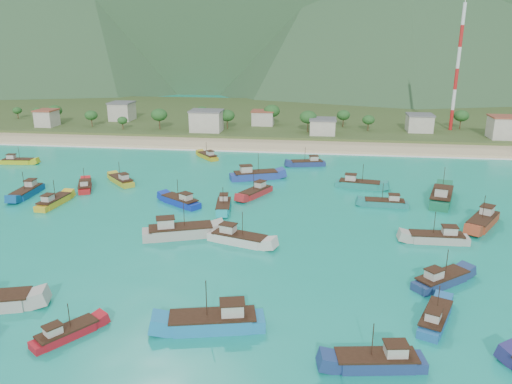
# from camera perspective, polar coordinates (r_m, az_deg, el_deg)

# --- Properties ---
(ground) EXTENTS (600.00, 600.00, 0.00)m
(ground) POSITION_cam_1_polar(r_m,az_deg,el_deg) (91.59, -2.88, -5.10)
(ground) COLOR #0D937C
(ground) RESTS_ON ground
(beach) EXTENTS (400.00, 18.00, 1.20)m
(beach) POSITION_cam_1_polar(r_m,az_deg,el_deg) (166.63, 1.98, 5.30)
(beach) COLOR beige
(beach) RESTS_ON ground
(land) EXTENTS (400.00, 110.00, 2.40)m
(land) POSITION_cam_1_polar(r_m,az_deg,el_deg) (226.42, 3.50, 8.53)
(land) COLOR #385123
(land) RESTS_ON ground
(surf_line) EXTENTS (400.00, 2.50, 0.08)m
(surf_line) POSITION_cam_1_polar(r_m,az_deg,el_deg) (157.40, 1.64, 4.58)
(surf_line) COLOR white
(surf_line) RESTS_ON ground
(village) EXTENTS (205.40, 29.06, 7.21)m
(village) POSITION_cam_1_polar(r_m,az_deg,el_deg) (186.55, 4.87, 8.04)
(village) COLOR beige
(village) RESTS_ON ground
(vegetation) EXTENTS (272.80, 25.75, 8.96)m
(vegetation) POSITION_cam_1_polar(r_m,az_deg,el_deg) (188.97, 2.19, 8.39)
(vegetation) COLOR #235623
(vegetation) RESTS_ON ground
(radio_tower) EXTENTS (1.20, 1.20, 44.34)m
(radio_tower) POSITION_cam_1_polar(r_m,az_deg,el_deg) (197.29, 22.03, 12.96)
(radio_tower) COLOR red
(radio_tower) RESTS_ON ground
(boat_0) EXTENTS (10.41, 3.25, 6.12)m
(boat_0) POSITION_cam_1_polar(r_m,az_deg,el_deg) (94.45, 20.03, -5.00)
(boat_0) COLOR #A9A498
(boat_0) RESTS_ON ground
(boat_1) EXTENTS (11.27, 6.30, 6.39)m
(boat_1) POSITION_cam_1_polar(r_m,az_deg,el_deg) (88.48, -2.03, -5.38)
(boat_1) COLOR beige
(boat_1) RESTS_ON ground
(boat_2) EXTENTS (10.39, 4.45, 5.95)m
(boat_2) POSITION_cam_1_polar(r_m,az_deg,el_deg) (59.69, 13.76, -18.34)
(boat_2) COLOR navy
(boat_2) RESTS_ON ground
(boat_3) EXTENTS (9.47, 8.50, 5.82)m
(boat_3) POSITION_cam_1_polar(r_m,az_deg,el_deg) (79.36, 20.41, -9.45)
(boat_3) COLOR navy
(boat_3) RESTS_ON ground
(boat_4) EXTENTS (10.08, 5.01, 5.72)m
(boat_4) POSITION_cam_1_polar(r_m,az_deg,el_deg) (141.16, 5.90, 3.25)
(boat_4) COLOR navy
(boat_4) RESTS_ON ground
(boat_6) EXTENTS (6.77, 8.00, 4.82)m
(boat_6) POSITION_cam_1_polar(r_m,az_deg,el_deg) (66.98, -20.87, -14.96)
(boat_6) COLOR #AC141F
(boat_6) RESTS_ON ground
(boat_7) EXTENTS (9.39, 3.48, 5.43)m
(boat_7) POSITION_cam_1_polar(r_m,az_deg,el_deg) (158.32, -25.58, 3.15)
(boat_7) COLOR #B1B118
(boat_7) RESTS_ON ground
(boat_8) EXTENTS (7.14, 10.22, 5.89)m
(boat_8) POSITION_cam_1_polar(r_m,az_deg,el_deg) (114.21, -0.04, -0.07)
(boat_8) COLOR red
(boat_8) RESTS_ON ground
(boat_9) EXTENTS (3.93, 9.54, 5.47)m
(boat_9) POSITION_cam_1_polar(r_m,az_deg,el_deg) (105.58, -3.74, -1.64)
(boat_9) COLOR #12A1AA
(boat_9) RESTS_ON ground
(boat_11) EXTENTS (8.86, 9.02, 5.77)m
(boat_11) POSITION_cam_1_polar(r_m,az_deg,el_deg) (127.95, -15.13, 1.23)
(boat_11) COLOR #AFA425
(boat_11) RESTS_ON ground
(boat_12) EXTENTS (3.55, 10.68, 6.24)m
(boat_12) POSITION_cam_1_polar(r_m,az_deg,el_deg) (125.80, -24.68, -0.02)
(boat_12) COLOR #0C4B8A
(boat_12) RESTS_ON ground
(boat_15) EXTENTS (12.72, 7.72, 7.23)m
(boat_15) POSITION_cam_1_polar(r_m,az_deg,el_deg) (127.22, -0.16, 1.89)
(boat_15) COLOR #233C93
(boat_15) RESTS_ON ground
(boat_16) EXTENTS (12.61, 6.14, 7.16)m
(boat_16) POSITION_cam_1_polar(r_m,az_deg,el_deg) (64.50, -4.74, -14.63)
(boat_16) COLOR #1A79B5
(boat_16) RESTS_ON ground
(boat_17) EXTENTS (9.41, 3.11, 5.50)m
(boat_17) POSITION_cam_1_polar(r_m,az_deg,el_deg) (110.67, 14.56, -1.28)
(boat_17) COLOR #1C7772
(boat_17) RESTS_ON ground
(boat_18) EXTENTS (6.05, 9.50, 5.42)m
(boat_18) POSITION_cam_1_polar(r_m,az_deg,el_deg) (69.45, 19.78, -13.49)
(boat_18) COLOR #1D5B9A
(boat_18) RESTS_ON ground
(boat_19) EXTENTS (10.04, 8.24, 5.99)m
(boat_19) POSITION_cam_1_polar(r_m,az_deg,el_deg) (109.18, -8.62, -1.11)
(boat_19) COLOR #102DA6
(boat_19) RESTS_ON ground
(boat_20) EXTENTS (7.70, 8.49, 5.24)m
(boat_20) POSITION_cam_1_polar(r_m,az_deg,el_deg) (149.79, -5.54, 4.06)
(boat_20) COLOR #B6991A
(boat_20) RESTS_ON ground
(boat_21) EXTENTS (8.85, 11.59, 6.79)m
(boat_21) POSITION_cam_1_polar(r_m,az_deg,el_deg) (105.62, 24.50, -3.11)
(boat_21) COLOR #A03E22
(boat_21) RESTS_ON ground
(boat_24) EXTENTS (7.75, 14.26, 8.08)m
(boat_24) POSITION_cam_1_polar(r_m,az_deg,el_deg) (117.00, 20.43, -0.57)
(boat_24) COLOR #126341
(boat_24) RESTS_ON ground
(boat_30) EXTENTS (6.22, 9.64, 5.50)m
(boat_30) POSITION_cam_1_polar(r_m,az_deg,el_deg) (125.72, -18.96, 0.57)
(boat_30) COLOR red
(boat_30) RESTS_ON ground
(boat_31) EXTENTS (11.10, 4.78, 6.35)m
(boat_31) POSITION_cam_1_polar(r_m,az_deg,el_deg) (122.56, 11.64, 0.83)
(boat_31) COLOR #1B7F74
(boat_31) RESTS_ON ground
(boat_32) EXTENTS (3.77, 10.08, 5.83)m
(boat_32) POSITION_cam_1_polar(r_m,az_deg,el_deg) (116.30, -22.11, -1.09)
(boat_32) COLOR gold
(boat_32) RESTS_ON ground
(boat_33) EXTENTS (13.32, 7.89, 7.56)m
(boat_33) POSITION_cam_1_polar(r_m,az_deg,el_deg) (91.95, -8.77, -4.54)
(boat_33) COLOR #A6A197
(boat_33) RESTS_ON ground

